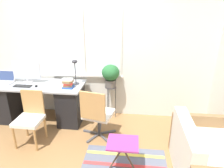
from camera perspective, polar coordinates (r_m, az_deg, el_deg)
name	(u,v)px	position (r m, az deg, el deg)	size (l,w,h in m)	color
ground_plane	(77,131)	(3.77, -10.00, -13.18)	(14.00, 14.00, 0.00)	olive
wall_back_with_window	(84,49)	(3.95, -8.08, 9.92)	(9.00, 0.12, 2.70)	silver
desk	(39,101)	(4.14, -20.04, -4.59)	(1.75, 0.70, 0.75)	#9EA3A8
laptop	(5,80)	(4.34, -28.35, 0.94)	(0.34, 0.30, 0.20)	#B7B7BC
monitor	(27,72)	(4.11, -23.19, 3.25)	(0.54, 0.18, 0.41)	silver
keyboard	(23,86)	(3.99, -24.18, -0.53)	(0.32, 0.11, 0.02)	black
mouse	(36,86)	(3.87, -20.86, -0.51)	(0.04, 0.07, 0.04)	black
desk_lamp	(75,67)	(3.72, -10.55, 4.81)	(0.13, 0.13, 0.47)	#2D2D33
book_stack	(68,83)	(3.65, -12.47, 0.15)	(0.20, 0.19, 0.17)	#2851B2
desk_chair_wooden	(30,116)	(3.50, -22.35, -8.54)	(0.41, 0.42, 0.86)	#B2844C
office_chair_swivel	(97,114)	(3.34, -4.35, -8.42)	(0.59, 0.59, 0.90)	#47474C
couch_loveseat	(208,160)	(2.98, 25.68, -18.99)	(0.83, 1.18, 0.77)	silver
plant_stand	(111,91)	(3.90, -0.38, -2.08)	(0.22, 0.22, 0.67)	#333338
potted_plant	(111,74)	(3.78, -0.39, 2.81)	(0.33, 0.33, 0.43)	#514C47
floor_rug_striped	(124,166)	(3.06, 3.55, -22.23)	(1.20, 0.79, 0.01)	#565B6B
folding_stool	(123,145)	(2.75, 3.10, -16.97)	(0.41, 0.35, 0.45)	#93337A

